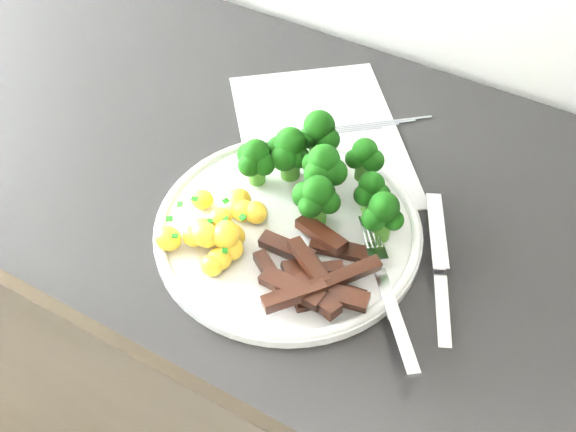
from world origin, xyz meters
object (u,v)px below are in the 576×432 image
(beef_strips, at_px, (313,275))
(knife, at_px, (440,284))
(recipe_paper, at_px, (321,138))
(counter, at_px, (293,362))
(plate, at_px, (288,228))
(fork, at_px, (388,295))
(broccoli, at_px, (321,168))
(potatoes, at_px, (219,229))

(beef_strips, relative_size, knife, 0.74)
(beef_strips, bearing_deg, recipe_paper, 116.18)
(counter, bearing_deg, knife, -16.97)
(plate, distance_m, fork, 0.15)
(broccoli, bearing_deg, fork, -35.97)
(plate, bearing_deg, fork, -13.88)
(plate, height_order, knife, knife)
(counter, xyz_separation_m, recipe_paper, (-0.01, 0.09, 0.45))
(recipe_paper, relative_size, knife, 1.83)
(plate, height_order, fork, fork)
(knife, bearing_deg, broccoli, 164.09)
(plate, relative_size, potatoes, 2.55)
(counter, relative_size, knife, 12.01)
(counter, xyz_separation_m, knife, (0.22, -0.07, 0.46))
(recipe_paper, bearing_deg, broccoli, -62.90)
(recipe_paper, xyz_separation_m, fork, (0.19, -0.20, 0.02))
(plate, height_order, potatoes, potatoes)
(plate, xyz_separation_m, potatoes, (-0.06, -0.05, 0.02))
(fork, bearing_deg, knife, 49.93)
(counter, xyz_separation_m, potatoes, (-0.02, -0.13, 0.47))
(potatoes, height_order, knife, potatoes)
(recipe_paper, relative_size, broccoli, 1.64)
(recipe_paper, xyz_separation_m, potatoes, (-0.01, -0.22, 0.03))
(counter, xyz_separation_m, plate, (0.04, -0.08, 0.46))
(plate, distance_m, knife, 0.18)
(broccoli, bearing_deg, recipe_paper, 117.10)
(plate, height_order, broccoli, broccoli)
(plate, xyz_separation_m, fork, (0.14, -0.04, 0.01))
(counter, distance_m, plate, 0.46)
(counter, bearing_deg, broccoli, -21.21)
(recipe_paper, xyz_separation_m, plate, (0.05, -0.17, 0.01))
(broccoli, relative_size, beef_strips, 1.50)
(knife, bearing_deg, potatoes, -164.49)
(potatoes, xyz_separation_m, beef_strips, (0.12, 0.00, -0.01))
(fork, xyz_separation_m, knife, (0.04, 0.05, -0.01))
(counter, xyz_separation_m, beef_strips, (0.10, -0.13, 0.47))
(potatoes, bearing_deg, beef_strips, 0.04)
(broccoli, xyz_separation_m, beef_strips, (0.06, -0.12, -0.03))
(beef_strips, height_order, knife, beef_strips)
(plate, xyz_separation_m, knife, (0.18, 0.01, -0.00))
(potatoes, xyz_separation_m, knife, (0.24, 0.07, -0.02))
(counter, distance_m, broccoli, 0.50)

